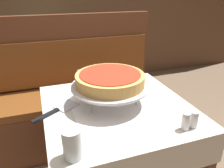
% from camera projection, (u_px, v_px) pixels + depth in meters
% --- Properties ---
extents(dining_table_front, '(0.74, 0.74, 0.73)m').
position_uv_depth(dining_table_front, '(117.00, 122.00, 1.17)').
color(dining_table_front, beige).
rests_on(dining_table_front, ground_plane).
extents(dining_table_rear, '(0.71, 0.71, 0.73)m').
position_uv_depth(dining_table_rear, '(49.00, 50.00, 2.51)').
color(dining_table_rear, '#1E6B33').
rests_on(dining_table_rear, ground_plane).
extents(booth_bench, '(1.54, 0.48, 1.09)m').
position_uv_depth(booth_bench, '(73.00, 107.00, 1.92)').
color(booth_bench, brown).
rests_on(booth_bench, ground_plane).
extents(pizza_pan_stand, '(0.40, 0.40, 0.10)m').
position_uv_depth(pizza_pan_stand, '(110.00, 86.00, 1.11)').
color(pizza_pan_stand, '#ADADB2').
rests_on(pizza_pan_stand, dining_table_front).
extents(deep_dish_pizza, '(0.35, 0.35, 0.06)m').
position_uv_depth(deep_dish_pizza, '(110.00, 79.00, 1.10)').
color(deep_dish_pizza, tan).
rests_on(deep_dish_pizza, pizza_pan_stand).
extents(pizza_server, '(0.24, 0.19, 0.01)m').
position_uv_depth(pizza_server, '(57.00, 110.00, 1.07)').
color(pizza_server, '#BCBCC1').
rests_on(pizza_server, dining_table_front).
extents(water_glass_near, '(0.07, 0.07, 0.11)m').
position_uv_depth(water_glass_near, '(72.00, 144.00, 0.76)').
color(water_glass_near, silver).
rests_on(water_glass_near, dining_table_front).
extents(salt_shaker, '(0.04, 0.04, 0.08)m').
position_uv_depth(salt_shaker, '(186.00, 121.00, 0.92)').
color(salt_shaker, silver).
rests_on(salt_shaker, dining_table_front).
extents(pepper_shaker, '(0.03, 0.03, 0.07)m').
position_uv_depth(pepper_shaker, '(194.00, 120.00, 0.94)').
color(pepper_shaker, silver).
rests_on(pepper_shaker, dining_table_front).
extents(napkin_holder, '(0.10, 0.05, 0.09)m').
position_uv_depth(napkin_holder, '(87.00, 77.00, 1.36)').
color(napkin_holder, '#B2B2B7').
rests_on(napkin_holder, dining_table_front).
extents(condiment_caddy, '(0.14, 0.14, 0.18)m').
position_uv_depth(condiment_caddy, '(53.00, 36.00, 2.56)').
color(condiment_caddy, black).
rests_on(condiment_caddy, dining_table_rear).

